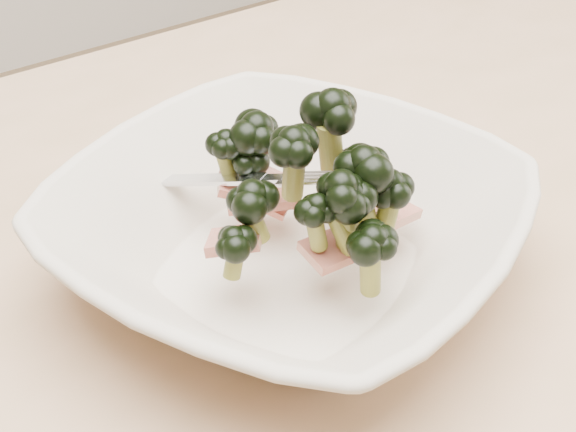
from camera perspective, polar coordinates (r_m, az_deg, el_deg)
name	(u,v)px	position (r m, az deg, el deg)	size (l,w,h in m)	color
dining_table	(270,354)	(0.65, -1.27, -9.76)	(1.20, 0.80, 0.75)	tan
broccoli_dish	(290,226)	(0.54, 0.14, -0.74)	(0.39, 0.39, 0.13)	beige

